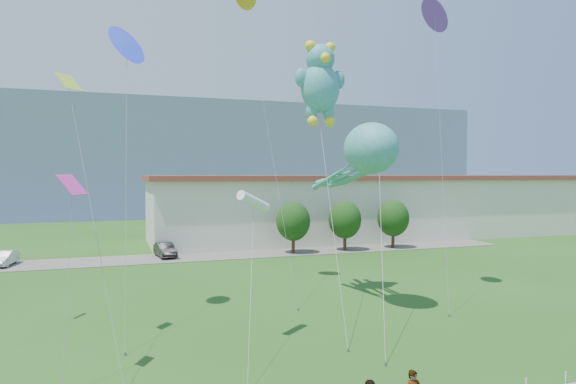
{
  "coord_description": "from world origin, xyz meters",
  "views": [
    {
      "loc": [
        -8.09,
        -16.78,
        8.37
      ],
      "look_at": [
        0.45,
        8.0,
        7.46
      ],
      "focal_mm": 32.0,
      "sensor_mm": 36.0,
      "label": 1
    }
  ],
  "objects_px": {
    "warehouse": "(381,206)",
    "teddy_bear_kite": "(320,82)",
    "parked_car_black": "(165,250)",
    "octopus_kite": "(363,159)",
    "parked_car_silver": "(4,258)"
  },
  "relations": [
    {
      "from": "parked_car_black",
      "to": "octopus_kite",
      "type": "relative_size",
      "value": 0.29
    },
    {
      "from": "parked_car_black",
      "to": "octopus_kite",
      "type": "height_order",
      "value": "octopus_kite"
    },
    {
      "from": "warehouse",
      "to": "teddy_bear_kite",
      "type": "distance_m",
      "value": 36.49
    },
    {
      "from": "parked_car_silver",
      "to": "teddy_bear_kite",
      "type": "xyz_separation_m",
      "value": [
        22.84,
        -19.72,
        13.96
      ]
    },
    {
      "from": "parked_car_silver",
      "to": "octopus_kite",
      "type": "distance_m",
      "value": 34.73
    },
    {
      "from": "warehouse",
      "to": "parked_car_silver",
      "type": "bearing_deg",
      "value": -168.88
    },
    {
      "from": "warehouse",
      "to": "octopus_kite",
      "type": "xyz_separation_m",
      "value": [
        -19.07,
        -31.77,
        5.22
      ]
    },
    {
      "from": "parked_car_silver",
      "to": "teddy_bear_kite",
      "type": "distance_m",
      "value": 33.24
    },
    {
      "from": "parked_car_silver",
      "to": "parked_car_black",
      "type": "bearing_deg",
      "value": 10.21
    },
    {
      "from": "warehouse",
      "to": "parked_car_black",
      "type": "height_order",
      "value": "warehouse"
    },
    {
      "from": "parked_car_silver",
      "to": "octopus_kite",
      "type": "bearing_deg",
      "value": -34.21
    },
    {
      "from": "warehouse",
      "to": "parked_car_silver",
      "type": "height_order",
      "value": "warehouse"
    },
    {
      "from": "parked_car_silver",
      "to": "teddy_bear_kite",
      "type": "relative_size",
      "value": 0.23
    },
    {
      "from": "parked_car_silver",
      "to": "parked_car_black",
      "type": "height_order",
      "value": "parked_car_black"
    },
    {
      "from": "warehouse",
      "to": "parked_car_black",
      "type": "distance_m",
      "value": 30.44
    }
  ]
}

